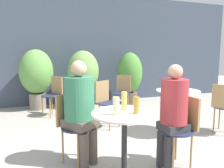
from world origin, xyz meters
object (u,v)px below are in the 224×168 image
at_px(cafe_table_near, 124,131).
at_px(bistro_chair_1, 72,120).
at_px(bistro_chair_5, 106,99).
at_px(seated_person_0, 173,108).
at_px(seated_person_1, 80,104).
at_px(beer_glass_2, 116,106).
at_px(potted_plant_1, 83,75).
at_px(bistro_chair_2, 224,104).
at_px(bistro_chair_0, 182,124).
at_px(bistro_chair_3, 54,92).
at_px(cafe_table_far, 178,101).
at_px(beer_glass_1, 124,101).
at_px(potted_plant_2, 130,75).
at_px(bistro_chair_4, 123,90).
at_px(potted_plant_0, 36,74).
at_px(beer_glass_0, 136,105).

distance_m(cafe_table_near, bistro_chair_1, 0.78).
height_order(bistro_chair_5, seated_person_0, seated_person_0).
xyz_separation_m(seated_person_1, beer_glass_2, (0.25, -0.57, 0.09)).
distance_m(seated_person_0, potted_plant_1, 3.43).
height_order(bistro_chair_5, seated_person_1, seated_person_1).
height_order(bistro_chair_1, potted_plant_1, potted_plant_1).
bearing_deg(bistro_chair_2, bistro_chair_0, 89.74).
bearing_deg(bistro_chair_5, seated_person_1, -149.10).
distance_m(bistro_chair_0, bistro_chair_3, 3.09).
distance_m(cafe_table_far, seated_person_0, 1.22).
relative_size(bistro_chair_5, beer_glass_2, 4.70).
xyz_separation_m(cafe_table_near, bistro_chair_1, (-0.45, 0.64, -0.03)).
bearing_deg(beer_glass_1, bistro_chair_2, 16.32).
bearing_deg(seated_person_1, bistro_chair_0, -56.64).
height_order(beer_glass_2, potted_plant_2, potted_plant_2).
relative_size(seated_person_1, beer_glass_1, 6.49).
distance_m(cafe_table_near, bistro_chair_4, 2.82).
distance_m(beer_glass_2, potted_plant_2, 3.83).
xyz_separation_m(bistro_chair_5, beer_glass_2, (-0.47, -1.82, 0.32)).
height_order(bistro_chair_3, potted_plant_2, potted_plant_2).
height_order(potted_plant_1, potted_plant_2, potted_plant_1).
bearing_deg(potted_plant_0, seated_person_0, -66.92).
xyz_separation_m(beer_glass_1, potted_plant_2, (1.51, 3.28, -0.07)).
height_order(bistro_chair_3, beer_glass_0, beer_glass_0).
bearing_deg(beer_glass_2, bistro_chair_4, 66.78).
bearing_deg(bistro_chair_5, cafe_table_far, -65.75).
bearing_deg(seated_person_1, beer_glass_2, -101.23).
height_order(bistro_chair_5, beer_glass_0, beer_glass_0).
height_order(bistro_chair_1, seated_person_1, seated_person_1).
xyz_separation_m(cafe_table_far, potted_plant_2, (0.16, 2.39, 0.22)).
height_order(cafe_table_near, potted_plant_2, potted_plant_2).
distance_m(cafe_table_near, cafe_table_far, 1.71).
xyz_separation_m(seated_person_1, potted_plant_0, (-0.49, 3.04, 0.12)).
bearing_deg(seated_person_1, seated_person_0, -59.95).
bearing_deg(bistro_chair_2, potted_plant_2, -14.15).
height_order(bistro_chair_0, bistro_chair_2, same).
xyz_separation_m(seated_person_0, potted_plant_0, (-1.49, 3.51, 0.13)).
height_order(beer_glass_0, beer_glass_2, beer_glass_2).
height_order(bistro_chair_0, seated_person_0, seated_person_0).
height_order(beer_glass_0, potted_plant_2, potted_plant_2).
height_order(bistro_chair_5, beer_glass_2, beer_glass_2).
xyz_separation_m(cafe_table_near, seated_person_1, (-0.37, 0.52, 0.20)).
height_order(cafe_table_near, beer_glass_2, beer_glass_2).
distance_m(beer_glass_0, beer_glass_1, 0.20).
bearing_deg(cafe_table_near, bistro_chair_1, 125.21).
xyz_separation_m(bistro_chair_4, potted_plant_2, (0.52, 0.77, 0.26)).
distance_m(beer_glass_0, potted_plant_1, 3.54).
bearing_deg(potted_plant_1, bistro_chair_2, -56.05).
bearing_deg(beer_glass_0, seated_person_1, 128.54).
bearing_deg(seated_person_1, cafe_table_near, -90.00).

